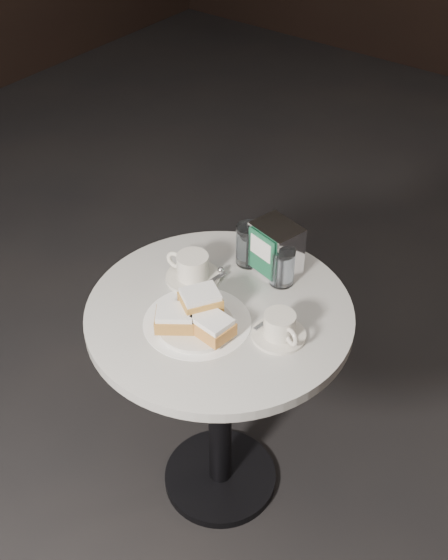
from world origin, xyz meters
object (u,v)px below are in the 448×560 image
at_px(coffee_cup_left, 192,269).
at_px(water_glass_left, 249,245).
at_px(cafe_table, 220,362).
at_px(coffee_cup_right, 280,328).
at_px(napkin_dispenser, 275,249).
at_px(water_glass_right, 282,267).
at_px(beignet_plate, 196,318).

height_order(coffee_cup_left, water_glass_left, water_glass_left).
xyz_separation_m(cafe_table, coffee_cup_right, (0.18, 0.01, 0.23)).
relative_size(water_glass_left, napkin_dispenser, 0.82).
bearing_deg(coffee_cup_left, water_glass_right, 25.81).
height_order(coffee_cup_right, water_glass_left, water_glass_left).
relative_size(coffee_cup_right, napkin_dispenser, 1.22).
xyz_separation_m(coffee_cup_left, coffee_cup_right, (0.32, -0.05, -0.00)).
distance_m(beignet_plate, coffee_cup_right, 0.21).
height_order(cafe_table, water_glass_left, water_glass_left).
xyz_separation_m(beignet_plate, coffee_cup_left, (-0.13, 0.15, -0.00)).
xyz_separation_m(beignet_plate, water_glass_right, (0.07, 0.28, 0.02)).
bearing_deg(coffee_cup_left, water_glass_left, 55.09).
relative_size(cafe_table, water_glass_right, 6.84).
xyz_separation_m(coffee_cup_left, water_glass_right, (0.20, 0.13, 0.02)).
bearing_deg(water_glass_left, coffee_cup_right, -40.34).
distance_m(cafe_table, beignet_plate, 0.25).
bearing_deg(beignet_plate, water_glass_left, 100.12).
height_order(beignet_plate, coffee_cup_right, beignet_plate).
bearing_deg(water_glass_right, beignet_plate, -103.63).
bearing_deg(cafe_table, coffee_cup_left, 157.40).
height_order(beignet_plate, water_glass_right, water_glass_right).
bearing_deg(water_glass_right, coffee_cup_left, -146.37).
bearing_deg(water_glass_left, beignet_plate, -79.88).
height_order(water_glass_right, napkin_dispenser, napkin_dispenser).
height_order(cafe_table, napkin_dispenser, napkin_dispenser).
bearing_deg(water_glass_right, water_glass_left, 170.87).
relative_size(cafe_table, water_glass_left, 6.23).
relative_size(water_glass_left, water_glass_right, 1.10).
bearing_deg(water_glass_left, cafe_table, -74.96).
bearing_deg(napkin_dispenser, beignet_plate, -80.47).
bearing_deg(napkin_dispenser, cafe_table, -81.66).
xyz_separation_m(cafe_table, beignet_plate, (-0.00, -0.09, 0.23)).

